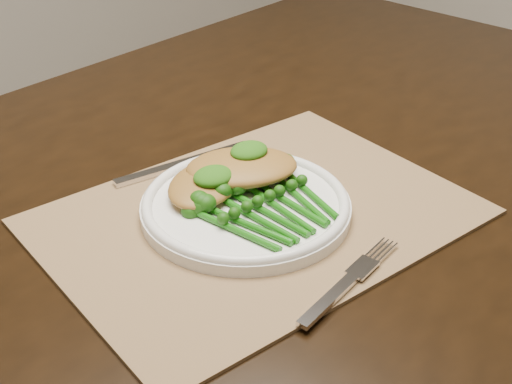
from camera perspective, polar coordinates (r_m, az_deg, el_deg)
dining_table at (r=1.18m, az=-1.89°, el=-14.33°), size 1.73×1.15×0.75m
placemat at (r=0.85m, az=0.06°, el=-1.96°), size 0.49×0.36×0.00m
dinner_plate at (r=0.85m, az=-0.83°, el=-1.04°), size 0.25×0.25×0.02m
knife at (r=0.95m, az=-6.84°, el=2.00°), size 0.20×0.04×0.01m
fork at (r=0.76m, az=7.95°, el=-6.57°), size 0.18×0.06×0.01m
chicken_fillet_left at (r=0.86m, az=-4.17°, el=0.65°), size 0.14×0.13×0.02m
chicken_fillet_right at (r=0.88m, az=-1.14°, el=2.02°), size 0.17×0.15×0.03m
pesto_dollop_left at (r=0.85m, az=-3.42°, el=1.26°), size 0.05×0.04×0.02m
pesto_dollop_right at (r=0.88m, az=-0.57°, el=3.31°), size 0.05×0.04×0.02m
broccolini_bundle at (r=0.82m, az=1.47°, el=-1.50°), size 0.15×0.17×0.04m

